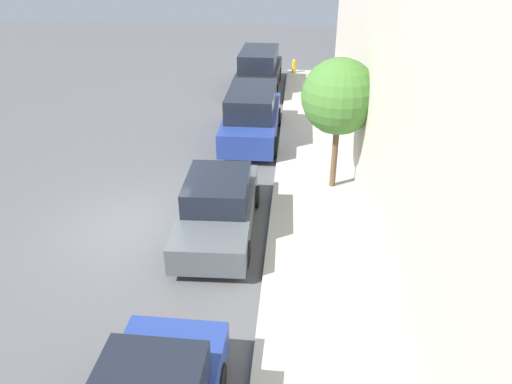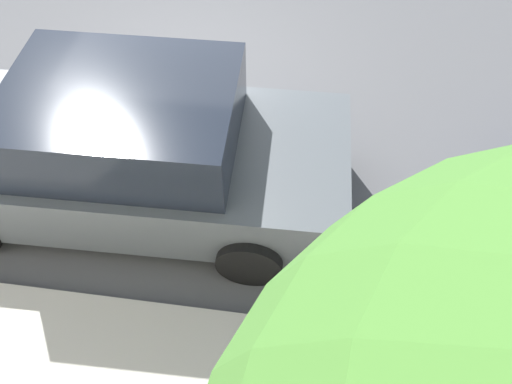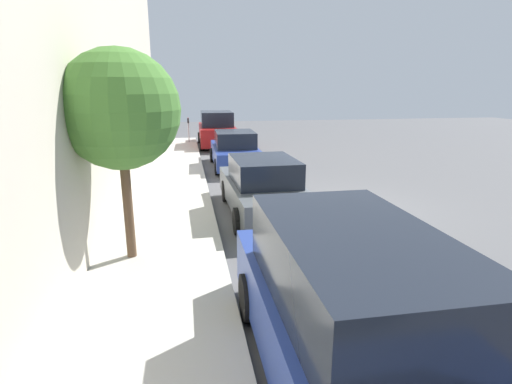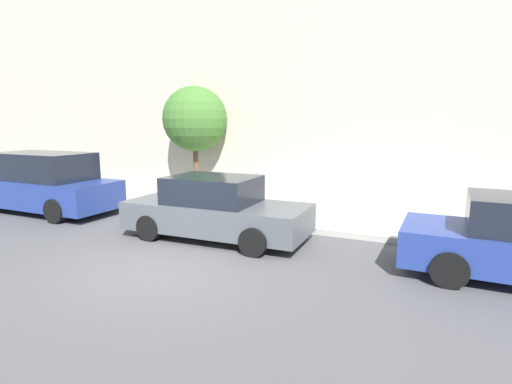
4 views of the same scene
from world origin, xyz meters
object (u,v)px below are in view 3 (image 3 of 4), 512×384
at_px(parked_sedan_second, 235,151).
at_px(parked_minivan_fourth, 351,313).
at_px(parking_meter_near, 188,127).
at_px(parked_suv_nearest, 217,130).
at_px(parked_sedan_third, 263,188).
at_px(street_tree, 120,110).

bearing_deg(parked_sedan_second, parked_minivan_fourth, 88.55).
distance_m(parked_sedan_second, parking_meter_near, 7.73).
bearing_deg(parking_meter_near, parked_suv_nearest, 144.04).
bearing_deg(parked_suv_nearest, parked_minivan_fourth, 89.73).
relative_size(parked_sedan_third, parking_meter_near, 3.17).
bearing_deg(street_tree, parked_sedan_third, -140.22).
bearing_deg(parked_sedan_second, parked_sedan_third, 89.49).
relative_size(parked_suv_nearest, parked_sedan_third, 1.06).
xyz_separation_m(parked_suv_nearest, parking_meter_near, (1.59, -1.15, 0.10)).
height_order(parked_minivan_fourth, street_tree, street_tree).
height_order(parked_suv_nearest, parked_sedan_second, parked_suv_nearest).
relative_size(parked_minivan_fourth, street_tree, 1.27).
xyz_separation_m(parked_minivan_fourth, parking_meter_near, (1.50, -20.49, 0.11)).
distance_m(parked_sedan_second, parked_minivan_fourth, 12.99).
relative_size(parked_suv_nearest, parking_meter_near, 3.38).
relative_size(parked_sedan_second, street_tree, 1.17).
bearing_deg(parked_sedan_second, parking_meter_near, -76.30).
xyz_separation_m(parked_sedan_third, parked_minivan_fourth, (0.27, 6.43, 0.20)).
xyz_separation_m(parked_sedan_second, parked_sedan_third, (0.06, 6.56, 0.00)).
relative_size(parked_suv_nearest, parked_sedan_second, 1.07).
bearing_deg(parking_meter_near, parked_minivan_fourth, 94.19).
distance_m(parked_suv_nearest, parking_meter_near, 1.97).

